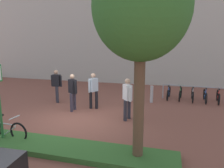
{
  "coord_description": "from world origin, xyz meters",
  "views": [
    {
      "loc": [
        3.63,
        -7.65,
        3.15
      ],
      "look_at": [
        0.89,
        2.44,
        1.07
      ],
      "focal_mm": 34.1,
      "sensor_mm": 36.0,
      "label": 1
    }
  ],
  "objects": [
    {
      "name": "bike_rack_cluster",
      "position": [
        4.92,
        4.3,
        0.35
      ],
      "size": [
        3.2,
        1.74,
        0.83
      ],
      "color": "#99999E",
      "rests_on": "ground"
    },
    {
      "name": "tree_sidewalk",
      "position": [
        2.92,
        -2.38,
        3.93
      ],
      "size": [
        2.36,
        2.36,
        5.26
      ],
      "color": "brown",
      "rests_on": "ground"
    },
    {
      "name": "person_shirt_white",
      "position": [
        0.21,
        1.59,
        0.98
      ],
      "size": [
        0.41,
        0.56,
        1.72
      ],
      "color": "black",
      "rests_on": "ground"
    },
    {
      "name": "building_facade",
      "position": [
        0.0,
        8.66,
        5.0
      ],
      "size": [
        28.0,
        1.2,
        10.0
      ],
      "primitive_type": "cube",
      "color": "#B2ADA3",
      "rests_on": "ground"
    },
    {
      "name": "person_suited_dark",
      "position": [
        -0.6,
        1.04,
        0.98
      ],
      "size": [
        0.51,
        0.46,
        1.72
      ],
      "color": "#383342",
      "rests_on": "ground"
    },
    {
      "name": "bike_at_sign",
      "position": [
        -1.39,
        -2.28,
        0.35
      ],
      "size": [
        1.68,
        0.42,
        0.86
      ],
      "color": "black",
      "rests_on": "ground"
    },
    {
      "name": "planter_strip",
      "position": [
        0.55,
        -2.46,
        0.08
      ],
      "size": [
        7.0,
        1.1,
        0.16
      ],
      "primitive_type": "cube",
      "color": "#336028",
      "rests_on": "ground"
    },
    {
      "name": "bollard_steel",
      "position": [
        2.81,
        3.36,
        0.45
      ],
      "size": [
        0.16,
        0.16,
        0.9
      ],
      "primitive_type": "cylinder",
      "color": "#ADADB2",
      "rests_on": "ground"
    },
    {
      "name": "person_shirt_blue",
      "position": [
        2.05,
        0.54,
        0.98
      ],
      "size": [
        0.44,
        0.5,
        1.72
      ],
      "color": "#2D2D38",
      "rests_on": "ground"
    },
    {
      "name": "ground_plane",
      "position": [
        0.0,
        0.0,
        0.0
      ],
      "size": [
        60.0,
        60.0,
        0.0
      ],
      "primitive_type": "plane",
      "color": "brown"
    },
    {
      "name": "person_suited_navy",
      "position": [
        -2.07,
        2.18,
        0.98
      ],
      "size": [
        0.61,
        0.42,
        1.72
      ],
      "color": "#2D2D38",
      "rests_on": "ground"
    }
  ]
}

